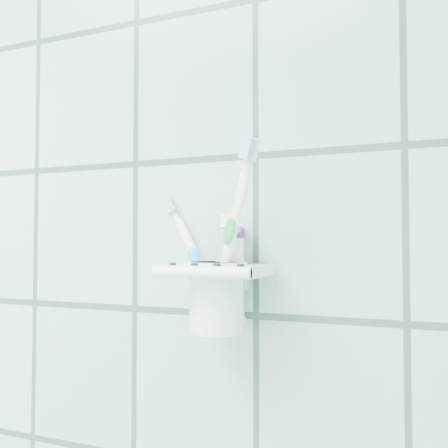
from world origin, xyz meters
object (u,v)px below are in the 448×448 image
cup (217,293)px  toothbrush_blue (215,230)px  holder_bracket (217,272)px  toothbrush_orange (211,230)px  toothbrush_pink (227,244)px  toothpaste_tube (230,261)px

cup → toothbrush_blue: 0.07m
holder_bracket → toothbrush_orange: bearing=180.0°
toothbrush_pink → toothpaste_tube: bearing=-38.6°
holder_bracket → cup: same height
toothbrush_blue → toothbrush_orange: size_ratio=0.98×
holder_bracket → toothbrush_blue: (-0.00, -0.01, 0.05)m
toothbrush_blue → cup: bearing=87.8°
toothbrush_pink → toothbrush_orange: 0.02m
toothbrush_blue → toothbrush_orange: (-0.01, 0.01, 0.00)m
holder_bracket → toothbrush_pink: toothbrush_pink is taller
toothbrush_blue → toothpaste_tube: (0.01, 0.01, -0.04)m
cup → toothbrush_pink: size_ratio=0.46×
toothbrush_pink → toothpaste_tube: (0.00, -0.00, -0.02)m
toothbrush_orange → toothbrush_blue: bearing=-16.9°
toothbrush_blue → toothpaste_tube: toothbrush_blue is taller
toothbrush_pink → toothpaste_tube: 0.02m
cup → toothpaste_tube: (0.02, 0.00, 0.04)m
cup → toothpaste_tube: size_ratio=0.62×
toothbrush_orange → toothpaste_tube: 0.04m
holder_bracket → toothpaste_tube: bearing=17.7°
holder_bracket → toothbrush_blue: toothbrush_blue is taller
toothpaste_tube → toothbrush_pink: bearing=134.8°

